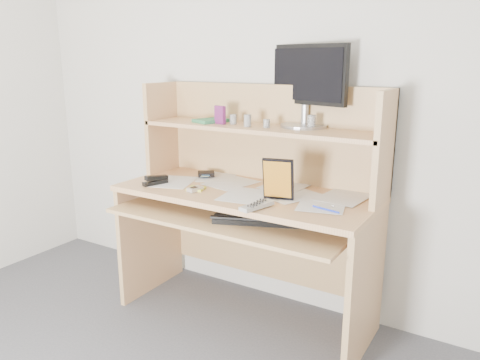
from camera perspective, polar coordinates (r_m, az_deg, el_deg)
The scene contains 19 objects.
back_wall at distance 2.70m, azimuth 4.12°, elevation 10.53°, with size 3.60×0.04×2.50m, color beige.
desk at distance 2.59m, azimuth 1.47°, elevation -2.10°, with size 1.40×0.70×1.30m.
paper_clutter at distance 2.51m, azimuth 0.56°, elevation -1.27°, with size 1.32×0.54×0.01m, color silver.
keyboard at distance 2.35m, azimuth 3.16°, elevation -4.61°, with size 0.54×0.36×0.04m.
tv_remote at distance 2.21m, azimuth 2.08°, elevation -3.15°, with size 0.05×0.19×0.02m, color #9A9A95.
flip_phone at distance 2.51m, azimuth -5.50°, elevation -1.01°, with size 0.04×0.08×0.02m, color silver.
stapler at distance 2.67m, azimuth -10.30°, elevation 0.04°, with size 0.04×0.15×0.05m, color black.
wallet at distance 2.82m, azimuth -4.15°, elevation 0.75°, with size 0.10×0.08×0.02m, color black.
sticky_note_pad at distance 2.54m, azimuth -5.36°, elevation -1.06°, with size 0.09×0.09×0.01m, color #D3D839.
digital_camera at distance 2.41m, azimuth 4.73°, elevation -1.25°, with size 0.09×0.03×0.05m, color #A3A3A5.
game_case at distance 2.31m, azimuth 4.68°, elevation 0.10°, with size 0.15×0.02×0.21m, color black.
blue_pen at distance 2.21m, azimuth 10.42°, elevation -3.53°, with size 0.01×0.01×0.15m, color #1C34D4.
card_box at distance 2.66m, azimuth -2.45°, elevation 7.93°, with size 0.07×0.02×0.10m, color maroon.
shelf_book at distance 2.75m, azimuth -3.51°, elevation 7.25°, with size 0.13×0.19×0.02m, color #2D7140.
chip_stack_a at distance 2.65m, azimuth -0.82°, elevation 7.41°, with size 0.04×0.04×0.05m, color black.
chip_stack_b at distance 2.55m, azimuth 0.93°, elevation 7.25°, with size 0.04×0.04×0.07m, color white.
chip_stack_c at distance 2.51m, azimuth 3.27°, elevation 6.89°, with size 0.04×0.04×0.05m, color black.
chip_stack_d at distance 2.47m, azimuth 8.70°, elevation 6.98°, with size 0.04×0.04×0.07m, color white.
monitor at distance 2.56m, azimuth 8.16°, elevation 11.58°, with size 0.49×0.25×0.43m.
Camera 1 is at (1.24, -0.60, 1.43)m, focal length 35.00 mm.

